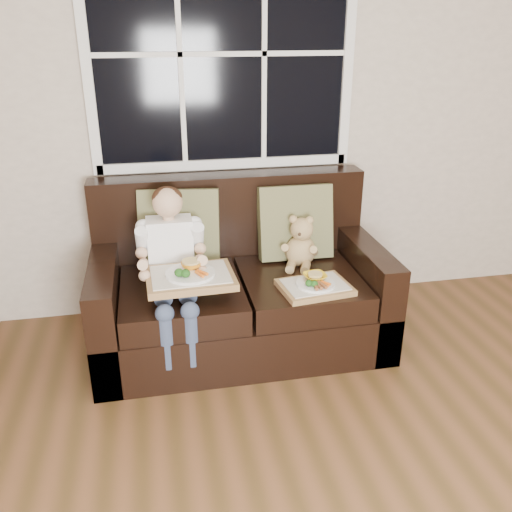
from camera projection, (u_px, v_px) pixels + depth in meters
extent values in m
cube|color=beige|center=(336.00, 103.00, 3.46)|extent=(4.50, 0.02, 2.70)
cube|color=black|center=(222.00, 54.00, 3.19)|extent=(1.50, 0.02, 1.25)
cube|color=white|center=(225.00, 164.00, 3.44)|extent=(1.58, 0.04, 0.06)
cube|color=white|center=(85.00, 55.00, 3.04)|extent=(0.06, 0.04, 1.37)
cube|color=white|center=(348.00, 53.00, 3.32)|extent=(0.06, 0.04, 1.37)
cube|color=white|center=(223.00, 54.00, 3.18)|extent=(1.50, 0.03, 0.03)
cube|color=black|center=(240.00, 320.00, 3.30)|extent=(1.70, 0.90, 0.30)
cube|color=black|center=(107.00, 310.00, 3.11)|extent=(0.15, 0.90, 0.60)
cube|color=black|center=(362.00, 287.00, 3.38)|extent=(0.15, 0.90, 0.60)
cube|color=black|center=(230.00, 225.00, 3.46)|extent=(1.70, 0.18, 0.66)
cube|color=black|center=(182.00, 298.00, 3.08)|extent=(0.68, 0.72, 0.15)
cube|color=black|center=(300.00, 288.00, 3.21)|extent=(0.68, 0.72, 0.15)
cube|color=olive|center=(180.00, 229.00, 3.23)|extent=(0.50, 0.29, 0.49)
cube|color=olive|center=(295.00, 222.00, 3.36)|extent=(0.46, 0.21, 0.47)
cube|color=white|center=(171.00, 248.00, 3.09)|extent=(0.25, 0.16, 0.35)
sphere|color=tan|center=(168.00, 202.00, 2.97)|extent=(0.17, 0.17, 0.17)
ellipsoid|color=#351D10|center=(167.00, 197.00, 2.97)|extent=(0.17, 0.17, 0.12)
cylinder|color=#333F5A|center=(162.00, 286.00, 2.96)|extent=(0.10, 0.31, 0.10)
cylinder|color=#333F5A|center=(186.00, 284.00, 2.98)|extent=(0.10, 0.31, 0.10)
cylinder|color=#333F5A|center=(167.00, 342.00, 2.79)|extent=(0.09, 0.09, 0.29)
cylinder|color=#333F5A|center=(192.00, 339.00, 2.82)|extent=(0.09, 0.09, 0.29)
cylinder|color=tan|center=(143.00, 251.00, 2.94)|extent=(0.07, 0.31, 0.25)
cylinder|color=tan|center=(199.00, 247.00, 2.99)|extent=(0.07, 0.31, 0.25)
ellipsoid|color=tan|center=(300.00, 251.00, 3.31)|extent=(0.23, 0.22, 0.20)
sphere|color=tan|center=(302.00, 229.00, 3.24)|extent=(0.18, 0.18, 0.14)
sphere|color=tan|center=(294.00, 220.00, 3.21)|extent=(0.05, 0.05, 0.05)
sphere|color=tan|center=(310.00, 219.00, 3.23)|extent=(0.05, 0.05, 0.05)
sphere|color=tan|center=(304.00, 234.00, 3.20)|extent=(0.05, 0.05, 0.05)
sphere|color=#312216|center=(305.00, 234.00, 3.17)|extent=(0.02, 0.02, 0.02)
cylinder|color=tan|center=(298.00, 268.00, 3.23)|extent=(0.09, 0.12, 0.05)
cylinder|color=tan|center=(312.00, 266.00, 3.24)|extent=(0.09, 0.12, 0.05)
cube|color=#A37349|center=(190.00, 278.00, 2.89)|extent=(0.48, 0.37, 0.04)
cube|color=beige|center=(190.00, 274.00, 2.88)|extent=(0.42, 0.31, 0.01)
cylinder|color=white|center=(190.00, 273.00, 2.86)|extent=(0.27, 0.27, 0.02)
imported|color=orange|center=(191.00, 265.00, 2.90)|extent=(0.11, 0.11, 0.03)
cylinder|color=#DAB876|center=(191.00, 264.00, 2.90)|extent=(0.10, 0.10, 0.02)
ellipsoid|color=#275D1D|center=(179.00, 273.00, 2.80)|extent=(0.05, 0.05, 0.04)
ellipsoid|color=#275D1D|center=(186.00, 273.00, 2.79)|extent=(0.05, 0.05, 0.04)
cylinder|color=orange|center=(200.00, 274.00, 2.82)|extent=(0.05, 0.07, 0.02)
cube|color=#A37349|center=(315.00, 287.00, 3.01)|extent=(0.41, 0.33, 0.03)
cube|color=beige|center=(315.00, 284.00, 3.00)|extent=(0.36, 0.28, 0.01)
cylinder|color=white|center=(315.00, 284.00, 2.99)|extent=(0.22, 0.22, 0.01)
imported|color=yellow|center=(315.00, 277.00, 3.02)|extent=(0.14, 0.14, 0.03)
cylinder|color=#DAB876|center=(315.00, 276.00, 3.01)|extent=(0.08, 0.08, 0.02)
ellipsoid|color=#275D1D|center=(309.00, 283.00, 2.94)|extent=(0.04, 0.04, 0.04)
ellipsoid|color=#275D1D|center=(314.00, 284.00, 2.93)|extent=(0.04, 0.04, 0.04)
cylinder|color=orange|center=(325.00, 284.00, 2.95)|extent=(0.04, 0.06, 0.01)
cylinder|color=#996132|center=(319.00, 285.00, 2.93)|extent=(0.03, 0.08, 0.02)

